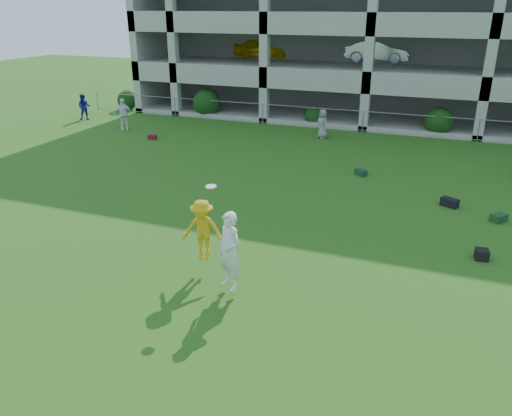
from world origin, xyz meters
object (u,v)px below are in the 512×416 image
at_px(frisbee_contest, 212,238).
at_px(bystander_b, 123,114).
at_px(bystander_c, 322,124).
at_px(crate_d, 482,254).
at_px(bystander_a, 84,107).
at_px(parking_garage, 392,15).

bearing_deg(frisbee_contest, bystander_b, 131.94).
bearing_deg(bystander_c, crate_d, -15.49).
height_order(bystander_a, bystander_b, bystander_b).
relative_size(bystander_a, frisbee_contest, 0.66).
height_order(bystander_b, crate_d, bystander_b).
height_order(bystander_a, bystander_c, bystander_a).
height_order(frisbee_contest, parking_garage, parking_garage).
distance_m(bystander_a, parking_garage, 21.01).
bearing_deg(crate_d, parking_garage, 104.28).
xyz_separation_m(crate_d, parking_garage, (-5.80, 22.79, 5.86)).
bearing_deg(frisbee_contest, bystander_a, 137.03).
xyz_separation_m(crate_d, frisbee_contest, (-6.56, -3.72, 1.06)).
bearing_deg(frisbee_contest, crate_d, 29.52).
bearing_deg(bystander_c, parking_garage, 122.82).
bearing_deg(bystander_b, parking_garage, 11.10).
height_order(bystander_a, parking_garage, parking_garage).
relative_size(bystander_b, crate_d, 5.09).
bearing_deg(crate_d, bystander_c, 122.53).
relative_size(bystander_b, bystander_c, 1.15).
bearing_deg(crate_d, bystander_a, 153.75).
distance_m(bystander_a, bystander_b, 4.03).
height_order(bystander_c, crate_d, bystander_c).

